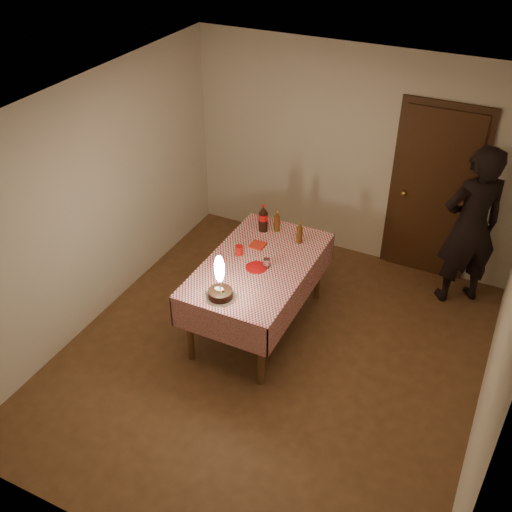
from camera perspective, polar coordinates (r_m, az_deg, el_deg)
name	(u,v)px	position (r m, az deg, el deg)	size (l,w,h in m)	color
ground	(270,358)	(6.19, 1.37, -9.66)	(4.00, 4.50, 0.01)	brown
room_shell	(280,215)	(5.22, 2.30, 3.89)	(4.04, 4.54, 2.62)	beige
dining_table	(258,272)	(6.10, 0.21, -1.53)	(1.02, 1.72, 0.83)	brown
birthday_cake	(220,285)	(5.52, -3.44, -2.78)	(0.29, 0.29, 0.47)	white
red_plate	(256,267)	(5.97, 0.02, -1.09)	(0.22, 0.22, 0.01)	#AF0C0E
red_cup	(239,250)	(6.15, -1.62, 0.56)	(0.08, 0.08, 0.10)	#B10F0C
clear_cup	(267,263)	(5.97, 1.02, -0.67)	(0.07, 0.07, 0.09)	white
napkin_stack	(258,245)	(6.29, 0.18, 1.04)	(0.15, 0.15, 0.02)	red
cola_bottle	(263,218)	(6.48, 0.69, 3.62)	(0.10, 0.10, 0.32)	black
amber_bottle_left	(277,221)	(6.50, 2.01, 3.32)	(0.06, 0.06, 0.26)	#51310D
amber_bottle_right	(300,233)	(6.31, 4.17, 2.23)	(0.06, 0.06, 0.26)	#51310D
photographer	(471,227)	(6.81, 19.76, 2.63)	(0.82, 0.77, 1.89)	black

